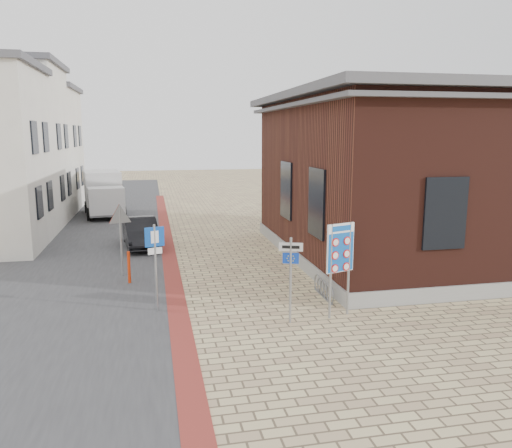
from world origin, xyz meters
name	(u,v)px	position (x,y,z in m)	size (l,w,h in m)	color
ground	(257,329)	(0.00, 0.00, 0.00)	(120.00, 120.00, 0.00)	tan
road_strip	(99,231)	(-5.50, 15.00, 0.01)	(7.00, 60.00, 0.02)	#38383A
curb_strip	(168,249)	(-2.00, 10.00, 0.01)	(0.60, 40.00, 0.02)	maroon
brick_building	(429,173)	(8.99, 7.00, 3.49)	(13.00, 13.00, 6.80)	gray
townhouse_far	(23,149)	(-10.99, 24.00, 4.17)	(7.40, 6.40, 8.30)	beige
bike_rack	(324,289)	(2.65, 2.20, 0.26)	(0.08, 1.80, 0.60)	slate
sedan	(141,232)	(-3.20, 10.86, 0.67)	(1.42, 4.06, 1.34)	black
box_truck	(104,193)	(-5.64, 20.49, 1.44)	(2.91, 5.58, 2.78)	slate
border_sign	(340,250)	(2.50, 0.50, 1.95)	(0.89, 0.33, 2.71)	gray
essen_sign	(291,267)	(1.00, 0.30, 1.60)	(0.63, 0.25, 2.42)	gray
parking_sign	(155,252)	(-2.60, 2.00, 1.78)	(0.56, 0.21, 2.60)	gray
yield_sign	(120,222)	(-3.79, 6.00, 2.01)	(0.91, 0.33, 2.63)	gray
bollard	(129,268)	(-3.50, 5.00, 0.57)	(0.10, 0.10, 1.14)	red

